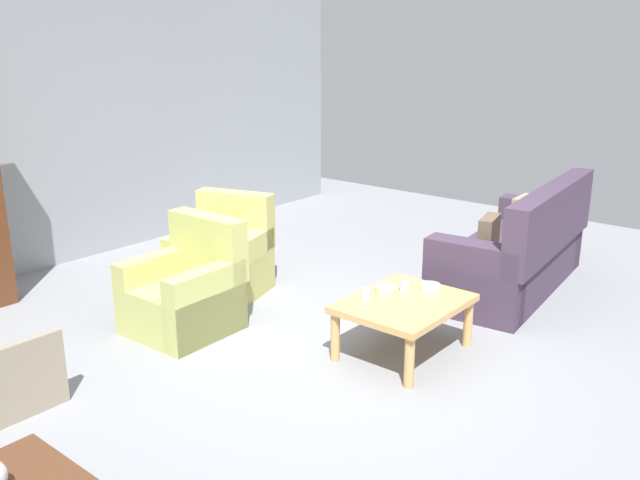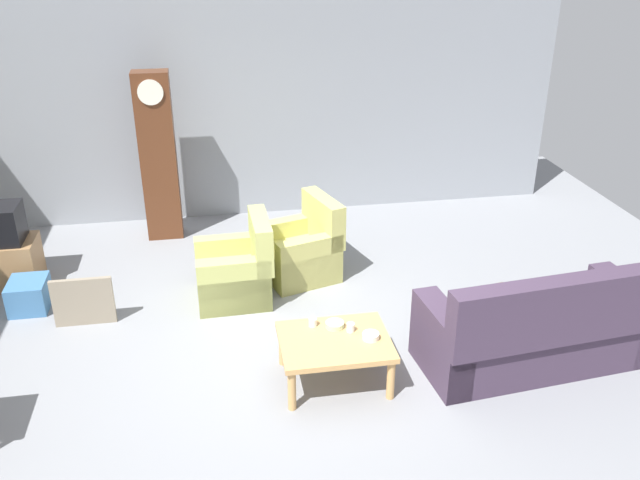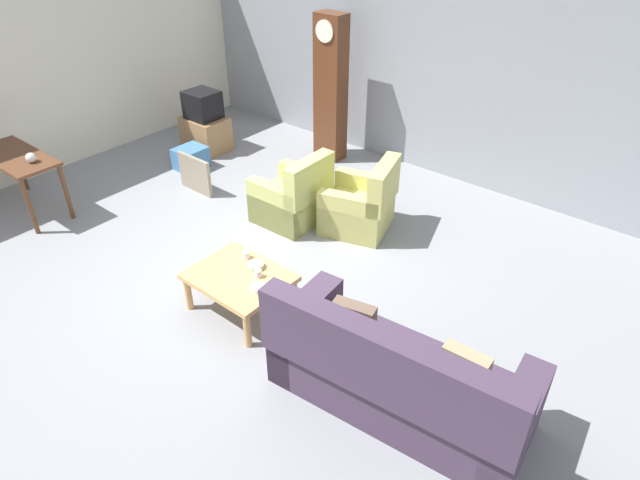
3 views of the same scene
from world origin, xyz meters
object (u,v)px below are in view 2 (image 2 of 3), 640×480
at_px(storage_box_blue, 29,295).
at_px(bowl_white_stacked, 371,336).
at_px(bowl_shallow_green, 335,325).
at_px(couch_floral, 538,331).
at_px(armchair_olive_near, 237,272).
at_px(cup_white_porcelain, 313,322).
at_px(grandfather_clock, 158,157).
at_px(cup_blue_rimmed, 351,327).
at_px(tv_stand_cabinet, 7,263).
at_px(framed_picture_leaning, 83,302).
at_px(armchair_olive_far, 302,251).
at_px(coffee_table_wood, 335,345).

bearing_deg(storage_box_blue, bowl_white_stacked, -29.18).
bearing_deg(bowl_shallow_green, bowl_white_stacked, -40.95).
distance_m(couch_floral, armchair_olive_near, 3.13).
bearing_deg(cup_white_porcelain, grandfather_clock, 114.40).
bearing_deg(cup_blue_rimmed, tv_stand_cabinet, 146.57).
distance_m(grandfather_clock, bowl_white_stacked, 3.99).
distance_m(armchair_olive_near, cup_white_porcelain, 1.51).
bearing_deg(grandfather_clock, tv_stand_cabinet, -148.65).
xyz_separation_m(tv_stand_cabinet, bowl_white_stacked, (3.59, -2.42, 0.19)).
xyz_separation_m(storage_box_blue, cup_blue_rimmed, (3.10, -1.67, 0.31)).
height_order(storage_box_blue, cup_blue_rimmed, cup_blue_rimmed).
bearing_deg(bowl_shallow_green, framed_picture_leaning, 153.83).
bearing_deg(storage_box_blue, armchair_olive_far, 4.76).
bearing_deg(framed_picture_leaning, armchair_olive_far, 15.99).
height_order(tv_stand_cabinet, cup_white_porcelain, tv_stand_cabinet).
xyz_separation_m(armchair_olive_near, coffee_table_wood, (0.76, -1.63, 0.06)).
relative_size(armchair_olive_far, framed_picture_leaning, 1.63).
bearing_deg(coffee_table_wood, bowl_white_stacked, -8.05).
bearing_deg(tv_stand_cabinet, coffee_table_wood, -35.90).
bearing_deg(armchair_olive_near, tv_stand_cabinet, 163.47).
bearing_deg(armchair_olive_far, couch_floral, -48.16).
bearing_deg(cup_blue_rimmed, bowl_white_stacked, -44.78).
distance_m(armchair_olive_far, bowl_white_stacked, 2.09).
distance_m(cup_white_porcelain, cup_blue_rimmed, 0.35).
bearing_deg(couch_floral, armchair_olive_far, 131.84).
bearing_deg(grandfather_clock, bowl_shallow_green, -63.21).
bearing_deg(framed_picture_leaning, grandfather_clock, 70.53).
distance_m(tv_stand_cabinet, storage_box_blue, 0.70).
distance_m(storage_box_blue, bowl_white_stacked, 3.73).
xyz_separation_m(grandfather_clock, framed_picture_leaning, (-0.73, -2.06, -0.82)).
distance_m(cup_white_porcelain, bowl_white_stacked, 0.55).
bearing_deg(coffee_table_wood, framed_picture_leaning, 149.78).
bearing_deg(armchair_olive_far, bowl_shallow_green, -89.20).
height_order(coffee_table_wood, bowl_shallow_green, bowl_shallow_green).
relative_size(armchair_olive_near, bowl_shallow_green, 5.47).
xyz_separation_m(armchair_olive_near, armchair_olive_far, (0.77, 0.39, 0.00)).
bearing_deg(tv_stand_cabinet, couch_floral, -25.33).
distance_m(tv_stand_cabinet, bowl_shallow_green, 3.98).
xyz_separation_m(armchair_olive_near, framed_picture_leaning, (-1.56, -0.28, -0.05)).
distance_m(grandfather_clock, framed_picture_leaning, 2.33).
height_order(armchair_olive_far, tv_stand_cabinet, armchair_olive_far).
distance_m(armchair_olive_far, cup_blue_rimmed, 1.93).
height_order(grandfather_clock, cup_blue_rimmed, grandfather_clock).
bearing_deg(storage_box_blue, tv_stand_cabinet, 119.53).
height_order(grandfather_clock, framed_picture_leaning, grandfather_clock).
xyz_separation_m(armchair_olive_near, cup_white_porcelain, (0.60, -1.38, 0.16)).
distance_m(framed_picture_leaning, bowl_white_stacked, 2.98).
bearing_deg(tv_stand_cabinet, bowl_shallow_green, -33.34).
distance_m(grandfather_clock, tv_stand_cabinet, 2.14).
height_order(storage_box_blue, bowl_white_stacked, bowl_white_stacked).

